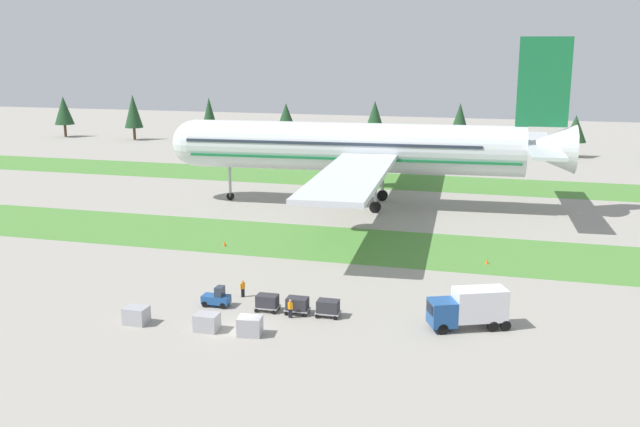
% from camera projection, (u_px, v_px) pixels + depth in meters
% --- Properties ---
extents(ground_plane, '(400.00, 400.00, 0.00)m').
position_uv_depth(ground_plane, '(243.00, 329.00, 62.46)').
color(ground_plane, gray).
extents(grass_strip_near, '(320.00, 16.25, 0.01)m').
position_uv_depth(grass_strip_near, '(329.00, 243.00, 90.17)').
color(grass_strip_near, '#4C8438').
rests_on(grass_strip_near, ground).
extents(grass_strip_far, '(320.00, 16.25, 0.01)m').
position_uv_depth(grass_strip_far, '(391.00, 181.00, 131.97)').
color(grass_strip_far, '#4C8438').
rests_on(grass_strip_far, ground).
extents(airliner, '(61.41, 75.99, 25.39)m').
position_uv_depth(airliner, '(363.00, 147.00, 109.27)').
color(airliner, silver).
rests_on(airliner, ground).
extents(baggage_tug, '(2.62, 1.35, 1.97)m').
position_uv_depth(baggage_tug, '(217.00, 298.00, 67.91)').
color(baggage_tug, '#1E4C8E').
rests_on(baggage_tug, ground).
extents(cargo_dolly_lead, '(2.23, 1.54, 1.55)m').
position_uv_depth(cargo_dolly_lead, '(267.00, 301.00, 66.66)').
color(cargo_dolly_lead, '#A3A3A8').
rests_on(cargo_dolly_lead, ground).
extents(cargo_dolly_second, '(2.23, 1.54, 1.55)m').
position_uv_depth(cargo_dolly_second, '(297.00, 304.00, 65.96)').
color(cargo_dolly_second, '#A3A3A8').
rests_on(cargo_dolly_second, ground).
extents(cargo_dolly_third, '(2.23, 1.54, 1.55)m').
position_uv_depth(cargo_dolly_third, '(328.00, 307.00, 65.25)').
color(cargo_dolly_third, '#A3A3A8').
rests_on(cargo_dolly_third, ground).
extents(catering_truck, '(7.29, 4.89, 3.58)m').
position_uv_depth(catering_truck, '(469.00, 307.00, 62.28)').
color(catering_truck, '#1E4C8E').
rests_on(catering_truck, ground).
extents(ground_crew_marshaller, '(0.36, 0.49, 1.74)m').
position_uv_depth(ground_crew_marshaller, '(243.00, 288.00, 70.42)').
color(ground_crew_marshaller, black).
rests_on(ground_crew_marshaller, ground).
extents(ground_crew_loader, '(0.53, 0.36, 1.74)m').
position_uv_depth(ground_crew_loader, '(290.00, 308.00, 64.95)').
color(ground_crew_loader, black).
rests_on(ground_crew_loader, ground).
extents(uld_container_0, '(2.02, 1.63, 1.53)m').
position_uv_depth(uld_container_0, '(136.00, 315.00, 63.63)').
color(uld_container_0, '#A3A3A8').
rests_on(uld_container_0, ground).
extents(uld_container_1, '(2.04, 1.65, 1.50)m').
position_uv_depth(uld_container_1, '(207.00, 322.00, 62.08)').
color(uld_container_1, '#A3A3A8').
rests_on(uld_container_1, ground).
extents(uld_container_2, '(2.19, 1.85, 1.62)m').
position_uv_depth(uld_container_2, '(250.00, 326.00, 61.07)').
color(uld_container_2, '#A3A3A8').
rests_on(uld_container_2, ground).
extents(taxiway_marker_0, '(0.44, 0.44, 0.62)m').
position_uv_depth(taxiway_marker_0, '(225.00, 244.00, 88.62)').
color(taxiway_marker_0, orange).
rests_on(taxiway_marker_0, ground).
extents(taxiway_marker_1, '(0.44, 0.44, 0.59)m').
position_uv_depth(taxiway_marker_1, '(487.00, 261.00, 81.29)').
color(taxiway_marker_1, orange).
rests_on(taxiway_marker_1, ground).
extents(distant_tree_line, '(199.93, 9.43, 11.88)m').
position_uv_depth(distant_tree_line, '(402.00, 120.00, 169.31)').
color(distant_tree_line, '#4C3823').
rests_on(distant_tree_line, ground).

